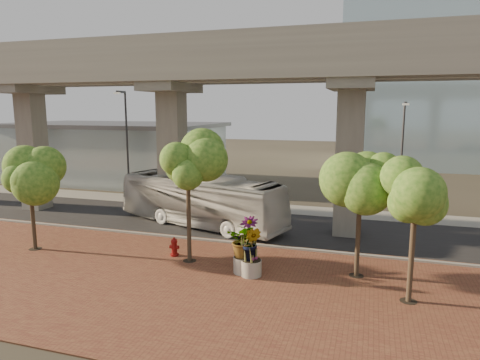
% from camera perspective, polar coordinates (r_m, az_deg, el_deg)
% --- Properties ---
extents(ground, '(160.00, 160.00, 0.00)m').
position_cam_1_polar(ground, '(27.23, 0.89, -7.35)').
color(ground, '#343026').
rests_on(ground, ground).
extents(brick_plaza, '(70.00, 13.00, 0.06)m').
position_cam_1_polar(brick_plaza, '(20.13, -5.74, -13.58)').
color(brick_plaza, brown).
rests_on(brick_plaza, ground).
extents(asphalt_road, '(90.00, 8.00, 0.04)m').
position_cam_1_polar(asphalt_road, '(29.07, 2.01, -6.21)').
color(asphalt_road, black).
rests_on(asphalt_road, ground).
extents(curb_strip, '(70.00, 0.25, 0.16)m').
position_cam_1_polar(curb_strip, '(25.38, -0.40, -8.43)').
color(curb_strip, gray).
rests_on(curb_strip, ground).
extents(far_sidewalk, '(90.00, 3.00, 0.06)m').
position_cam_1_polar(far_sidewalk, '(34.24, 4.45, -3.79)').
color(far_sidewalk, gray).
rests_on(far_sidewalk, ground).
extents(transit_viaduct, '(72.00, 5.60, 12.40)m').
position_cam_1_polar(transit_viaduct, '(27.98, 2.10, 8.26)').
color(transit_viaduct, gray).
rests_on(transit_viaduct, ground).
extents(station_pavilion, '(23.00, 13.00, 6.30)m').
position_cam_1_polar(station_pavilion, '(49.50, -16.37, 3.73)').
color(station_pavilion, '#A4B6BC').
rests_on(station_pavilion, ground).
extents(transit_bus, '(12.70, 6.49, 3.45)m').
position_cam_1_polar(transit_bus, '(29.06, -5.29, -2.78)').
color(transit_bus, silver).
rests_on(transit_bus, ground).
extents(fire_hydrant, '(0.51, 0.46, 1.02)m').
position_cam_1_polar(fire_hydrant, '(23.55, -8.75, -8.80)').
color(fire_hydrant, maroon).
rests_on(fire_hydrant, ground).
extents(planter_front, '(2.25, 2.25, 2.48)m').
position_cam_1_polar(planter_front, '(20.68, 0.51, -8.35)').
color(planter_front, '#9B988C').
rests_on(planter_front, ground).
extents(planter_right, '(2.25, 2.25, 2.40)m').
position_cam_1_polar(planter_right, '(22.02, 1.15, -7.36)').
color(planter_right, '#ABA59A').
rests_on(planter_right, ground).
extents(planter_left, '(2.18, 2.18, 2.40)m').
position_cam_1_polar(planter_left, '(20.35, 1.52, -8.79)').
color(planter_left, '#A29F92').
rests_on(planter_left, ground).
extents(street_tree_far_west, '(3.78, 3.78, 6.10)m').
position_cam_1_polar(street_tree_far_west, '(26.15, -26.30, 0.87)').
color(street_tree_far_west, '#49362A').
rests_on(street_tree_far_west, ground).
extents(street_tree_near_west, '(3.54, 3.54, 6.45)m').
position_cam_1_polar(street_tree_near_west, '(21.66, -6.98, 1.41)').
color(street_tree_near_west, '#49362A').
rests_on(street_tree_near_west, ground).
extents(street_tree_near_east, '(3.77, 3.77, 6.40)m').
position_cam_1_polar(street_tree_near_east, '(20.31, 15.80, 0.11)').
color(street_tree_near_east, '#49362A').
rests_on(street_tree_near_east, ground).
extents(street_tree_far_east, '(3.24, 3.24, 5.94)m').
position_cam_1_polar(street_tree_far_east, '(18.27, 22.38, -1.98)').
color(street_tree_far_east, '#49362A').
rests_on(street_tree_far_east, ground).
extents(streetlamp_west, '(0.46, 1.34, 9.23)m').
position_cam_1_polar(streetlamp_west, '(36.16, -14.94, 5.22)').
color(streetlamp_west, '#2F3034').
rests_on(streetlamp_west, ground).
extents(streetlamp_east, '(0.41, 1.20, 8.31)m').
position_cam_1_polar(streetlamp_east, '(32.22, 20.78, 3.48)').
color(streetlamp_east, '#313137').
rests_on(streetlamp_east, ground).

